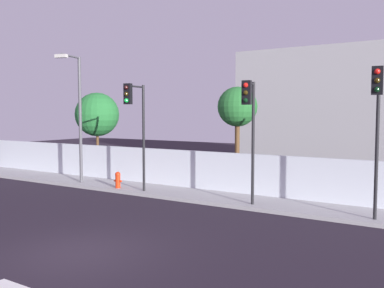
{
  "coord_description": "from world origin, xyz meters",
  "views": [
    {
      "loc": [
        8.56,
        -7.86,
        3.75
      ],
      "look_at": [
        -0.52,
        6.5,
        2.53
      ],
      "focal_mm": 39.9,
      "sensor_mm": 36.0,
      "label": 1
    }
  ],
  "objects_px": {
    "traffic_light_center": "(135,114)",
    "traffic_light_right": "(250,116)",
    "street_lamp_curbside": "(78,109)",
    "fire_hydrant": "(118,179)",
    "traffic_light_left": "(377,111)",
    "roadside_tree_midleft": "(237,108)",
    "roadside_tree_leftmost": "(97,115)"
  },
  "relations": [
    {
      "from": "traffic_light_center",
      "to": "roadside_tree_leftmost",
      "type": "relative_size",
      "value": 0.98
    },
    {
      "from": "traffic_light_left",
      "to": "street_lamp_curbside",
      "type": "relative_size",
      "value": 0.78
    },
    {
      "from": "fire_hydrant",
      "to": "traffic_light_left",
      "type": "bearing_deg",
      "value": -1.85
    },
    {
      "from": "traffic_light_center",
      "to": "traffic_light_right",
      "type": "height_order",
      "value": "traffic_light_center"
    },
    {
      "from": "traffic_light_left",
      "to": "traffic_light_right",
      "type": "xyz_separation_m",
      "value": [
        -4.52,
        -0.01,
        -0.18
      ]
    },
    {
      "from": "traffic_light_center",
      "to": "fire_hydrant",
      "type": "bearing_deg",
      "value": 160.76
    },
    {
      "from": "roadside_tree_leftmost",
      "to": "roadside_tree_midleft",
      "type": "bearing_deg",
      "value": 0.0
    },
    {
      "from": "street_lamp_curbside",
      "to": "traffic_light_right",
      "type": "bearing_deg",
      "value": -2.47
    },
    {
      "from": "traffic_light_right",
      "to": "roadside_tree_midleft",
      "type": "distance_m",
      "value": 4.58
    },
    {
      "from": "traffic_light_left",
      "to": "traffic_light_right",
      "type": "relative_size",
      "value": 1.05
    },
    {
      "from": "traffic_light_left",
      "to": "roadside_tree_leftmost",
      "type": "relative_size",
      "value": 1.02
    },
    {
      "from": "traffic_light_center",
      "to": "street_lamp_curbside",
      "type": "relative_size",
      "value": 0.75
    },
    {
      "from": "traffic_light_left",
      "to": "fire_hydrant",
      "type": "height_order",
      "value": "traffic_light_left"
    },
    {
      "from": "traffic_light_center",
      "to": "fire_hydrant",
      "type": "xyz_separation_m",
      "value": [
        -1.6,
        0.56,
        -3.14
      ]
    },
    {
      "from": "traffic_light_center",
      "to": "traffic_light_right",
      "type": "distance_m",
      "value": 5.49
    },
    {
      "from": "traffic_light_right",
      "to": "traffic_light_left",
      "type": "bearing_deg",
      "value": 0.12
    },
    {
      "from": "roadside_tree_leftmost",
      "to": "roadside_tree_midleft",
      "type": "distance_m",
      "value": 9.46
    },
    {
      "from": "roadside_tree_midleft",
      "to": "roadside_tree_leftmost",
      "type": "bearing_deg",
      "value": 180.0
    },
    {
      "from": "fire_hydrant",
      "to": "roadside_tree_midleft",
      "type": "xyz_separation_m",
      "value": [
        4.67,
        3.49,
        3.45
      ]
    },
    {
      "from": "street_lamp_curbside",
      "to": "roadside_tree_midleft",
      "type": "bearing_deg",
      "value": 24.99
    },
    {
      "from": "traffic_light_left",
      "to": "roadside_tree_midleft",
      "type": "xyz_separation_m",
      "value": [
        -6.95,
        3.86,
        0.2
      ]
    },
    {
      "from": "traffic_light_left",
      "to": "roadside_tree_midleft",
      "type": "distance_m",
      "value": 7.95
    },
    {
      "from": "traffic_light_center",
      "to": "roadside_tree_leftmost",
      "type": "distance_m",
      "value": 7.56
    },
    {
      "from": "fire_hydrant",
      "to": "roadside_tree_leftmost",
      "type": "height_order",
      "value": "roadside_tree_leftmost"
    },
    {
      "from": "street_lamp_curbside",
      "to": "roadside_tree_leftmost",
      "type": "height_order",
      "value": "street_lamp_curbside"
    },
    {
      "from": "traffic_light_right",
      "to": "roadside_tree_leftmost",
      "type": "bearing_deg",
      "value": 161.95
    },
    {
      "from": "street_lamp_curbside",
      "to": "fire_hydrant",
      "type": "distance_m",
      "value": 4.37
    },
    {
      "from": "street_lamp_curbside",
      "to": "roadside_tree_midleft",
      "type": "height_order",
      "value": "street_lamp_curbside"
    },
    {
      "from": "roadside_tree_leftmost",
      "to": "fire_hydrant",
      "type": "bearing_deg",
      "value": -36.09
    },
    {
      "from": "traffic_light_right",
      "to": "street_lamp_curbside",
      "type": "xyz_separation_m",
      "value": [
        -9.82,
        0.42,
        0.34
      ]
    },
    {
      "from": "street_lamp_curbside",
      "to": "roadside_tree_leftmost",
      "type": "bearing_deg",
      "value": 120.79
    },
    {
      "from": "fire_hydrant",
      "to": "traffic_light_right",
      "type": "bearing_deg",
      "value": -3.1
    }
  ]
}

